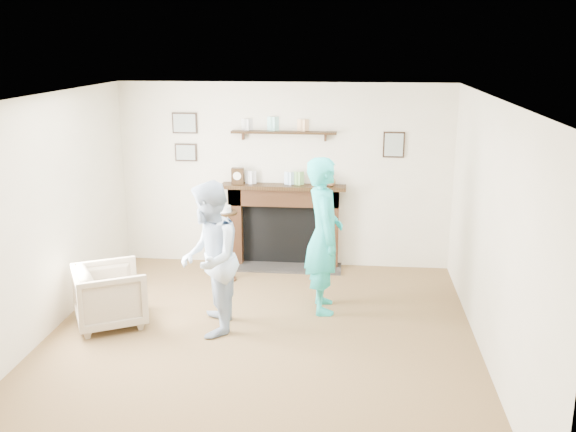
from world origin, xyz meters
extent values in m
plane|color=brown|center=(0.00, 0.00, 0.00)|extent=(5.00, 5.00, 0.00)
cube|color=beige|center=(0.00, 2.50, 1.25)|extent=(4.50, 0.04, 2.50)
cube|color=beige|center=(-2.25, 0.00, 1.25)|extent=(0.04, 5.00, 2.50)
cube|color=beige|center=(2.25, 0.00, 1.25)|extent=(0.04, 5.00, 2.50)
cube|color=silver|center=(0.00, 0.00, 2.50)|extent=(4.50, 5.00, 0.04)
cube|color=black|center=(-0.66, 2.40, 0.55)|extent=(0.18, 0.20, 1.10)
cube|color=black|center=(0.66, 2.40, 0.55)|extent=(0.18, 0.20, 1.10)
cube|color=black|center=(0.00, 2.40, 0.98)|extent=(1.50, 0.20, 0.24)
cube|color=black|center=(0.00, 2.47, 0.43)|extent=(1.14, 0.06, 0.86)
cube|color=#2D2B28|center=(0.00, 2.28, 0.01)|extent=(1.60, 0.44, 0.03)
cube|color=black|center=(0.00, 2.37, 1.12)|extent=(1.68, 0.26, 0.05)
cube|color=black|center=(0.00, 2.42, 1.85)|extent=(1.40, 0.15, 0.03)
cube|color=black|center=(-1.35, 2.48, 1.95)|extent=(0.34, 0.03, 0.28)
cube|color=black|center=(-1.35, 2.48, 1.55)|extent=(0.30, 0.03, 0.24)
cube|color=black|center=(1.45, 2.48, 1.70)|extent=(0.28, 0.03, 0.34)
cube|color=black|center=(-0.62, 2.37, 1.26)|extent=(0.16, 0.09, 0.22)
cylinder|color=white|center=(-0.62, 2.32, 1.27)|extent=(0.11, 0.01, 0.11)
sphere|color=green|center=(0.64, 2.37, 1.21)|extent=(0.12, 0.12, 0.12)
imported|color=tan|center=(-1.68, 0.30, 0.00)|extent=(0.98, 0.97, 0.66)
imported|color=silver|center=(-0.54, 0.23, 0.00)|extent=(0.72, 0.87, 1.64)
imported|color=#1DA5A8|center=(0.62, 0.95, 0.00)|extent=(0.52, 0.71, 1.79)
cylinder|color=black|center=(-0.69, 1.76, 0.01)|extent=(0.27, 0.27, 0.02)
cylinder|color=black|center=(-0.69, 1.76, 0.46)|extent=(0.06, 0.06, 0.88)
cylinder|color=black|center=(-0.69, 1.76, 0.91)|extent=(0.33, 0.33, 0.03)
cylinder|color=silver|center=(-0.69, 1.76, 0.93)|extent=(0.22, 0.22, 0.01)
cylinder|color=white|center=(-0.69, 1.76, 0.96)|extent=(0.18, 0.18, 0.06)
cylinder|color=#F5DF9A|center=(-0.69, 1.76, 1.02)|extent=(0.01, 0.01, 0.05)
sphere|color=orange|center=(-0.69, 1.76, 1.05)|extent=(0.02, 0.02, 0.02)
camera|label=1|loc=(0.92, -5.98, 3.01)|focal=40.00mm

